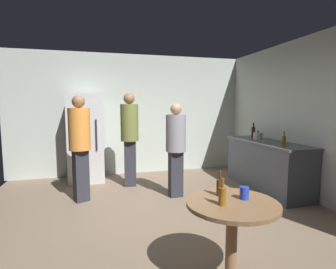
# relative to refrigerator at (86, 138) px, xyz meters

# --- Properties ---
(ground_plane) EXTENTS (5.20, 5.20, 0.10)m
(ground_plane) POSITION_rel_refrigerator_xyz_m (0.99, -2.20, -0.95)
(ground_plane) COLOR #7A6651
(wall_back) EXTENTS (5.32, 0.06, 2.70)m
(wall_back) POSITION_rel_refrigerator_xyz_m (0.99, 0.43, 0.45)
(wall_back) COLOR beige
(wall_back) RESTS_ON ground_plane
(wall_side_right) EXTENTS (0.06, 5.20, 2.70)m
(wall_side_right) POSITION_rel_refrigerator_xyz_m (3.62, -2.20, 0.45)
(wall_side_right) COLOR beige
(wall_side_right) RESTS_ON ground_plane
(refrigerator) EXTENTS (0.70, 0.68, 1.80)m
(refrigerator) POSITION_rel_refrigerator_xyz_m (0.00, 0.00, 0.00)
(refrigerator) COLOR silver
(refrigerator) RESTS_ON ground_plane
(kitchen_counter) EXTENTS (0.64, 1.92, 0.90)m
(kitchen_counter) POSITION_rel_refrigerator_xyz_m (3.27, -1.44, -0.45)
(kitchen_counter) COLOR #4C515B
(kitchen_counter) RESTS_ON ground_plane
(kettle) EXTENTS (0.24, 0.17, 0.18)m
(kettle) POSITION_rel_refrigerator_xyz_m (3.22, -1.20, 0.07)
(kettle) COLOR #B2B2B7
(kettle) RESTS_ON kitchen_counter
(wine_bottle_on_counter) EXTENTS (0.08, 0.08, 0.31)m
(wine_bottle_on_counter) POSITION_rel_refrigerator_xyz_m (3.33, -0.86, 0.12)
(wine_bottle_on_counter) COLOR #3F141E
(wine_bottle_on_counter) RESTS_ON kitchen_counter
(beer_bottle_on_counter) EXTENTS (0.06, 0.06, 0.23)m
(beer_bottle_on_counter) POSITION_rel_refrigerator_xyz_m (3.25, -1.90, 0.08)
(beer_bottle_on_counter) COLOR #8C5919
(beer_bottle_on_counter) RESTS_ON kitchen_counter
(foreground_table) EXTENTS (0.80, 0.80, 0.73)m
(foreground_table) POSITION_rel_refrigerator_xyz_m (1.35, -3.68, -0.27)
(foreground_table) COLOR olive
(foreground_table) RESTS_ON ground_plane
(beer_bottle_amber) EXTENTS (0.06, 0.06, 0.23)m
(beer_bottle_amber) POSITION_rel_refrigerator_xyz_m (1.22, -3.72, -0.08)
(beer_bottle_amber) COLOR #8C5919
(beer_bottle_amber) RESTS_ON foreground_table
(beer_bottle_brown) EXTENTS (0.06, 0.06, 0.23)m
(beer_bottle_brown) POSITION_rel_refrigerator_xyz_m (1.31, -3.50, -0.08)
(beer_bottle_brown) COLOR #593314
(beer_bottle_brown) RESTS_ON foreground_table
(plastic_cup_blue) EXTENTS (0.08, 0.08, 0.11)m
(plastic_cup_blue) POSITION_rel_refrigerator_xyz_m (1.48, -3.64, -0.11)
(plastic_cup_blue) COLOR blue
(plastic_cup_blue) RESTS_ON foreground_table
(person_in_olive_shirt) EXTENTS (0.36, 0.36, 1.80)m
(person_in_olive_shirt) POSITION_rel_refrigerator_xyz_m (0.83, -0.59, 0.16)
(person_in_olive_shirt) COLOR #2D2D38
(person_in_olive_shirt) RESTS_ON ground_plane
(person_in_gray_shirt) EXTENTS (0.36, 0.36, 1.59)m
(person_in_gray_shirt) POSITION_rel_refrigerator_xyz_m (1.51, -1.40, 0.03)
(person_in_gray_shirt) COLOR #2D2D38
(person_in_gray_shirt) RESTS_ON ground_plane
(person_in_orange_shirt) EXTENTS (0.45, 0.45, 1.72)m
(person_in_orange_shirt) POSITION_rel_refrigerator_xyz_m (-0.04, -1.23, 0.11)
(person_in_orange_shirt) COLOR #2D2D38
(person_in_orange_shirt) RESTS_ON ground_plane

